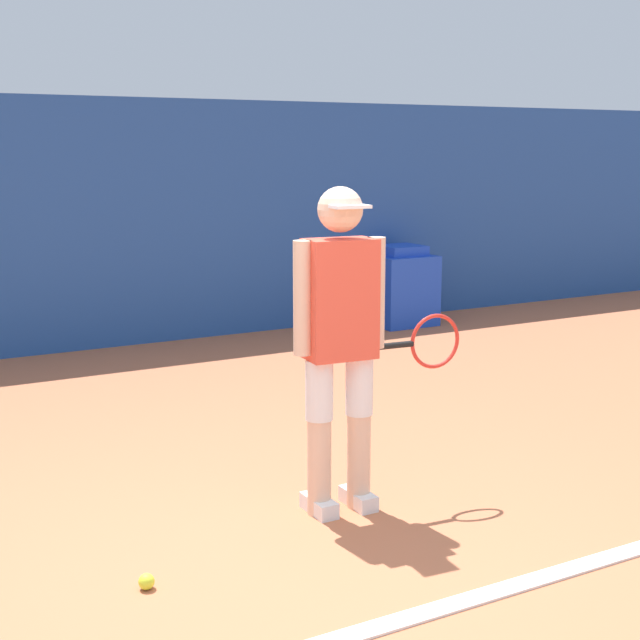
{
  "coord_description": "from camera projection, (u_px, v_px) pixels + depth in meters",
  "views": [
    {
      "loc": [
        -1.6,
        -3.01,
        1.81
      ],
      "look_at": [
        0.54,
        0.88,
        0.95
      ],
      "focal_mm": 50.0,
      "sensor_mm": 36.0,
      "label": 1
    }
  ],
  "objects": [
    {
      "name": "ground_plane",
      "position": [
        307.0,
        591.0,
        3.69
      ],
      "size": [
        24.0,
        24.0,
        0.0
      ],
      "primitive_type": "plane",
      "color": "#B76642"
    },
    {
      "name": "back_wall",
      "position": [
        39.0,
        227.0,
        7.76
      ],
      "size": [
        24.0,
        0.1,
        2.26
      ],
      "color": "#234C99",
      "rests_on": "ground_plane"
    },
    {
      "name": "court_baseline",
      "position": [
        356.0,
        634.0,
        3.36
      ],
      "size": [
        21.6,
        0.1,
        0.01
      ],
      "color": "white",
      "rests_on": "ground_plane"
    },
    {
      "name": "tennis_player",
      "position": [
        342.0,
        335.0,
        4.36
      ],
      "size": [
        0.93,
        0.3,
        1.63
      ],
      "rotation": [
        0.0,
        0.0,
        -0.09
      ],
      "color": "beige",
      "rests_on": "ground_plane"
    },
    {
      "name": "tennis_ball",
      "position": [
        146.0,
        582.0,
        3.7
      ],
      "size": [
        0.07,
        0.07,
        0.07
      ],
      "color": "#D1E533",
      "rests_on": "ground_plane"
    },
    {
      "name": "covered_chair",
      "position": [
        400.0,
        287.0,
        9.23
      ],
      "size": [
        0.62,
        0.6,
        0.82
      ],
      "color": "blue",
      "rests_on": "ground_plane"
    }
  ]
}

